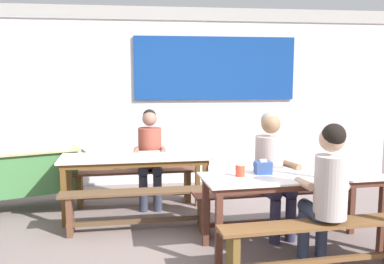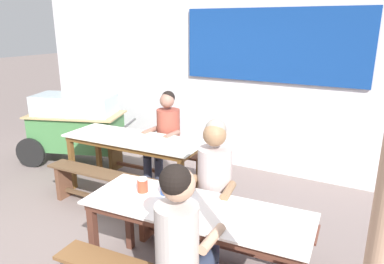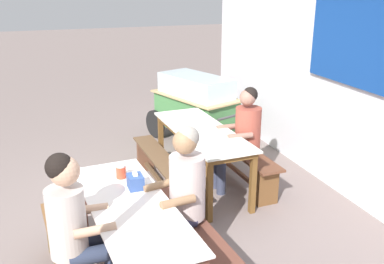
{
  "view_description": "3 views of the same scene",
  "coord_description": "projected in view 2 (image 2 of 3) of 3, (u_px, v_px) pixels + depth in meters",
  "views": [
    {
      "loc": [
        -0.54,
        -3.98,
        1.7
      ],
      "look_at": [
        0.02,
        0.47,
        1.1
      ],
      "focal_mm": 38.43,
      "sensor_mm": 36.0,
      "label": 1
    },
    {
      "loc": [
        2.12,
        -2.45,
        2.12
      ],
      "look_at": [
        0.38,
        0.68,
        1.04
      ],
      "focal_mm": 33.88,
      "sensor_mm": 36.0,
      "label": 2
    },
    {
      "loc": [
        4.02,
        -0.81,
        2.45
      ],
      "look_at": [
        -0.18,
        0.68,
        0.9
      ],
      "focal_mm": 40.87,
      "sensor_mm": 36.0,
      "label": 3
    }
  ],
  "objects": [
    {
      "name": "ground_plane",
      "position": [
        126.0,
        242.0,
        3.65
      ],
      "size": [
        40.0,
        40.0,
        0.0
      ],
      "primitive_type": "plane",
      "color": "slate"
    },
    {
      "name": "condiment_jar",
      "position": [
        143.0,
        185.0,
        3.05
      ],
      "size": [
        0.09,
        0.09,
        0.12
      ],
      "color": "#D5442A",
      "rests_on": "dining_table_near"
    },
    {
      "name": "bench_far_back",
      "position": [
        156.0,
        157.0,
        5.08
      ],
      "size": [
        1.69,
        0.37,
        0.46
      ],
      "color": "brown",
      "rests_on": "ground_plane"
    },
    {
      "name": "bench_near_back",
      "position": [
        218.0,
        226.0,
        3.38
      ],
      "size": [
        1.78,
        0.44,
        0.46
      ],
      "color": "brown",
      "rests_on": "ground_plane"
    },
    {
      "name": "person_near_front",
      "position": [
        182.0,
        240.0,
        2.37
      ],
      "size": [
        0.4,
        0.51,
        1.31
      ],
      "color": "#2C364F",
      "rests_on": "ground_plane"
    },
    {
      "name": "dining_table_far",
      "position": [
        133.0,
        143.0,
        4.54
      ],
      "size": [
        1.81,
        0.71,
        0.75
      ],
      "color": "silver",
      "rests_on": "ground_plane"
    },
    {
      "name": "person_right_near_table",
      "position": [
        212.0,
        184.0,
        3.2
      ],
      "size": [
        0.46,
        0.55,
        1.33
      ],
      "color": "#31304C",
      "rests_on": "ground_plane"
    },
    {
      "name": "bench_far_front",
      "position": [
        109.0,
        186.0,
        4.21
      ],
      "size": [
        1.69,
        0.32,
        0.46
      ],
      "color": "brown",
      "rests_on": "ground_plane"
    },
    {
      "name": "dining_table_near",
      "position": [
        195.0,
        217.0,
        2.83
      ],
      "size": [
        1.83,
        0.76,
        0.75
      ],
      "color": "white",
      "rests_on": "ground_plane"
    },
    {
      "name": "tissue_box",
      "position": [
        173.0,
        188.0,
        3.0
      ],
      "size": [
        0.16,
        0.13,
        0.14
      ],
      "color": "#304C8D",
      "rests_on": "dining_table_near"
    },
    {
      "name": "backdrop_wall",
      "position": [
        231.0,
        71.0,
        5.34
      ],
      "size": [
        7.13,
        0.23,
        2.76
      ],
      "color": "silver",
      "rests_on": "ground_plane"
    },
    {
      "name": "person_center_facing",
      "position": [
        165.0,
        133.0,
        4.81
      ],
      "size": [
        0.43,
        0.58,
        1.27
      ],
      "color": "#33374C",
      "rests_on": "ground_plane"
    },
    {
      "name": "food_cart",
      "position": [
        75.0,
        123.0,
        5.62
      ],
      "size": [
        1.84,
        1.22,
        1.08
      ],
      "color": "#427C43",
      "rests_on": "ground_plane"
    }
  ]
}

